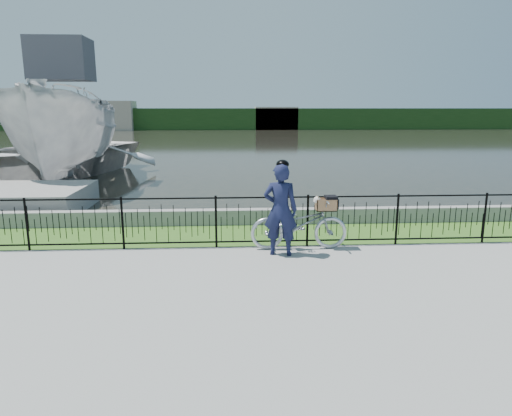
{
  "coord_description": "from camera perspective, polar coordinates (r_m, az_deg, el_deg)",
  "views": [
    {
      "loc": [
        -0.68,
        -8.01,
        2.97
      ],
      "look_at": [
        -0.17,
        1.0,
        1.0
      ],
      "focal_mm": 32.0,
      "sensor_mm": 36.0,
      "label": 1
    }
  ],
  "objects": [
    {
      "name": "far_building_left",
      "position": [
        68.26,
        -18.31,
        10.91
      ],
      "size": [
        8.0,
        4.0,
        4.0
      ],
      "primitive_type": "cube",
      "color": "#AE9F8C",
      "rests_on": "ground"
    },
    {
      "name": "boat_near",
      "position": [
        19.97,
        -22.54,
        8.69
      ],
      "size": [
        4.86,
        10.3,
        5.64
      ],
      "color": "#B6B6B6",
      "rests_on": "water"
    },
    {
      "name": "cyclist",
      "position": [
        9.31,
        3.08,
        -0.1
      ],
      "size": [
        0.77,
        0.58,
        1.97
      ],
      "color": "#141838",
      "rests_on": "ground"
    },
    {
      "name": "grass_strip",
      "position": [
        11.04,
        0.39,
        -3.27
      ],
      "size": [
        60.0,
        2.0,
        0.01
      ],
      "primitive_type": "cube",
      "color": "#3A651F",
      "rests_on": "ground"
    },
    {
      "name": "quay_wall",
      "position": [
        11.96,
        0.09,
        -1.08
      ],
      "size": [
        60.0,
        0.3,
        0.4
      ],
      "primitive_type": "cube",
      "color": "gray",
      "rests_on": "ground"
    },
    {
      "name": "water",
      "position": [
        41.13,
        -2.33,
        8.18
      ],
      "size": [
        120.0,
        120.0,
        0.0
      ],
      "primitive_type": "plane",
      "color": "black",
      "rests_on": "ground"
    },
    {
      "name": "far_treeline",
      "position": [
        68.03,
        -2.75,
        11.08
      ],
      "size": [
        120.0,
        6.0,
        3.0
      ],
      "primitive_type": "cube",
      "color": "#204119",
      "rests_on": "ground"
    },
    {
      "name": "boat_far",
      "position": [
        22.32,
        -24.44,
        6.18
      ],
      "size": [
        10.14,
        11.65,
        2.02
      ],
      "color": "#B6B6B6",
      "rests_on": "water"
    },
    {
      "name": "far_building_right",
      "position": [
        66.86,
        2.51,
        11.14
      ],
      "size": [
        6.0,
        3.0,
        3.2
      ],
      "primitive_type": "cube",
      "color": "#AE9F8C",
      "rests_on": "ground"
    },
    {
      "name": "ground",
      "position": [
        8.58,
        1.51,
        -7.96
      ],
      "size": [
        120.0,
        120.0,
        0.0
      ],
      "primitive_type": "plane",
      "color": "gray",
      "rests_on": "ground"
    },
    {
      "name": "bicycle_rig",
      "position": [
        9.83,
        5.44,
        -1.98
      ],
      "size": [
        2.08,
        0.72,
        1.17
      ],
      "color": "#B8BEC5",
      "rests_on": "ground"
    },
    {
      "name": "fence",
      "position": [
        9.93,
        0.76,
        -1.65
      ],
      "size": [
        14.0,
        0.06,
        1.15
      ],
      "primitive_type": null,
      "color": "black",
      "rests_on": "ground"
    }
  ]
}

